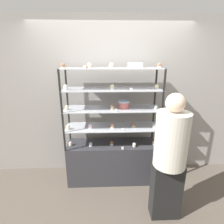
# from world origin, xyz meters

# --- Properties ---
(ground_plane) EXTENTS (20.00, 20.00, 0.00)m
(ground_plane) POSITION_xyz_m (0.00, 0.00, 0.00)
(ground_plane) COLOR brown
(back_wall) EXTENTS (8.00, 0.05, 2.60)m
(back_wall) POSITION_xyz_m (0.00, 0.36, 1.30)
(back_wall) COLOR gray
(back_wall) RESTS_ON ground_plane
(display_base) EXTENTS (1.42, 0.42, 0.66)m
(display_base) POSITION_xyz_m (0.00, 0.00, 0.33)
(display_base) COLOR #333338
(display_base) RESTS_ON ground_plane
(display_riser_lower) EXTENTS (1.42, 0.42, 0.29)m
(display_riser_lower) POSITION_xyz_m (0.00, 0.00, 0.93)
(display_riser_lower) COLOR black
(display_riser_lower) RESTS_ON display_base
(display_riser_middle) EXTENTS (1.42, 0.42, 0.29)m
(display_riser_middle) POSITION_xyz_m (0.00, 0.00, 1.23)
(display_riser_middle) COLOR black
(display_riser_middle) RESTS_ON display_riser_lower
(display_riser_upper) EXTENTS (1.42, 0.42, 0.29)m
(display_riser_upper) POSITION_xyz_m (0.00, 0.00, 1.52)
(display_riser_upper) COLOR black
(display_riser_upper) RESTS_ON display_riser_middle
(display_riser_top) EXTENTS (1.42, 0.42, 0.29)m
(display_riser_top) POSITION_xyz_m (0.00, 0.00, 1.82)
(display_riser_top) COLOR black
(display_riser_top) RESTS_ON display_riser_upper
(layer_cake_centerpiece) EXTENTS (0.17, 0.17, 0.11)m
(layer_cake_centerpiece) POSITION_xyz_m (0.18, 0.02, 1.30)
(layer_cake_centerpiece) COLOR #C66660
(layer_cake_centerpiece) RESTS_ON display_riser_middle
(sheet_cake_frosted) EXTENTS (0.19, 0.16, 0.07)m
(sheet_cake_frosted) POSITION_xyz_m (0.33, 0.01, 1.87)
(sheet_cake_frosted) COLOR beige
(sheet_cake_frosted) RESTS_ON display_riser_top
(cupcake_0) EXTENTS (0.05, 0.05, 0.07)m
(cupcake_0) POSITION_xyz_m (-0.65, -0.04, 0.69)
(cupcake_0) COLOR beige
(cupcake_0) RESTS_ON display_base
(cupcake_1) EXTENTS (0.05, 0.05, 0.07)m
(cupcake_1) POSITION_xyz_m (-0.33, -0.07, 0.69)
(cupcake_1) COLOR white
(cupcake_1) RESTS_ON display_base
(cupcake_2) EXTENTS (0.05, 0.05, 0.07)m
(cupcake_2) POSITION_xyz_m (-0.01, -0.04, 0.69)
(cupcake_2) COLOR white
(cupcake_2) RESTS_ON display_base
(cupcake_3) EXTENTS (0.05, 0.05, 0.07)m
(cupcake_3) POSITION_xyz_m (0.34, -0.11, 0.69)
(cupcake_3) COLOR beige
(cupcake_3) RESTS_ON display_base
(cupcake_4) EXTENTS (0.05, 0.05, 0.07)m
(cupcake_4) POSITION_xyz_m (0.66, -0.06, 0.69)
(cupcake_4) COLOR beige
(cupcake_4) RESTS_ON display_base
(price_tag_0) EXTENTS (0.04, 0.00, 0.04)m
(price_tag_0) POSITION_xyz_m (0.15, -0.19, 0.68)
(price_tag_0) COLOR white
(price_tag_0) RESTS_ON display_base
(cupcake_5) EXTENTS (0.06, 0.06, 0.07)m
(cupcake_5) POSITION_xyz_m (-0.66, -0.09, 0.98)
(cupcake_5) COLOR white
(cupcake_5) RESTS_ON display_riser_lower
(cupcake_6) EXTENTS (0.06, 0.06, 0.07)m
(cupcake_6) POSITION_xyz_m (-0.33, -0.06, 0.98)
(cupcake_6) COLOR white
(cupcake_6) RESTS_ON display_riser_lower
(cupcake_7) EXTENTS (0.06, 0.06, 0.07)m
(cupcake_7) POSITION_xyz_m (-0.00, -0.06, 0.98)
(cupcake_7) COLOR white
(cupcake_7) RESTS_ON display_riser_lower
(cupcake_8) EXTENTS (0.06, 0.06, 0.07)m
(cupcake_8) POSITION_xyz_m (0.33, -0.03, 0.98)
(cupcake_8) COLOR beige
(cupcake_8) RESTS_ON display_riser_lower
(cupcake_9) EXTENTS (0.06, 0.06, 0.07)m
(cupcake_9) POSITION_xyz_m (0.64, -0.07, 0.98)
(cupcake_9) COLOR beige
(cupcake_9) RESTS_ON display_riser_lower
(price_tag_1) EXTENTS (0.04, 0.00, 0.04)m
(price_tag_1) POSITION_xyz_m (0.15, -0.19, 0.97)
(price_tag_1) COLOR white
(price_tag_1) RESTS_ON display_riser_lower
(cupcake_10) EXTENTS (0.05, 0.05, 0.07)m
(cupcake_10) POSITION_xyz_m (-0.66, -0.06, 1.28)
(cupcake_10) COLOR beige
(cupcake_10) RESTS_ON display_riser_middle
(cupcake_11) EXTENTS (0.05, 0.05, 0.07)m
(cupcake_11) POSITION_xyz_m (0.00, -0.06, 1.28)
(cupcake_11) COLOR beige
(cupcake_11) RESTS_ON display_riser_middle
(cupcake_12) EXTENTS (0.05, 0.05, 0.07)m
(cupcake_12) POSITION_xyz_m (0.64, -0.08, 1.28)
(cupcake_12) COLOR beige
(cupcake_12) RESTS_ON display_riser_middle
(price_tag_2) EXTENTS (0.04, 0.00, 0.04)m
(price_tag_2) POSITION_xyz_m (0.05, -0.19, 1.27)
(price_tag_2) COLOR white
(price_tag_2) RESTS_ON display_riser_middle
(cupcake_13) EXTENTS (0.06, 0.06, 0.07)m
(cupcake_13) POSITION_xyz_m (-0.65, -0.05, 1.57)
(cupcake_13) COLOR white
(cupcake_13) RESTS_ON display_riser_upper
(cupcake_14) EXTENTS (0.06, 0.06, 0.07)m
(cupcake_14) POSITION_xyz_m (-0.00, -0.05, 1.57)
(cupcake_14) COLOR beige
(cupcake_14) RESTS_ON display_riser_upper
(cupcake_15) EXTENTS (0.06, 0.06, 0.07)m
(cupcake_15) POSITION_xyz_m (0.64, -0.04, 1.57)
(cupcake_15) COLOR beige
(cupcake_15) RESTS_ON display_riser_upper
(price_tag_3) EXTENTS (0.04, 0.00, 0.04)m
(price_tag_3) POSITION_xyz_m (0.25, -0.19, 1.56)
(price_tag_3) COLOR white
(price_tag_3) RESTS_ON display_riser_upper
(cupcake_16) EXTENTS (0.06, 0.06, 0.07)m
(cupcake_16) POSITION_xyz_m (-0.66, -0.07, 1.87)
(cupcake_16) COLOR #CCB28C
(cupcake_16) RESTS_ON display_riser_top
(cupcake_17) EXTENTS (0.06, 0.06, 0.07)m
(cupcake_17) POSITION_xyz_m (-0.31, -0.04, 1.87)
(cupcake_17) COLOR beige
(cupcake_17) RESTS_ON display_riser_top
(cupcake_18) EXTENTS (0.06, 0.06, 0.07)m
(cupcake_18) POSITION_xyz_m (-0.01, -0.04, 1.87)
(cupcake_18) COLOR white
(cupcake_18) RESTS_ON display_riser_top
(cupcake_19) EXTENTS (0.06, 0.06, 0.07)m
(cupcake_19) POSITION_xyz_m (0.65, -0.07, 1.87)
(cupcake_19) COLOR white
(cupcake_19) RESTS_ON display_riser_top
(price_tag_4) EXTENTS (0.04, 0.00, 0.04)m
(price_tag_4) POSITION_xyz_m (-0.36, -0.19, 1.86)
(price_tag_4) COLOR white
(price_tag_4) RESTS_ON display_riser_top
(donut_glazed) EXTENTS (0.13, 0.13, 0.04)m
(donut_glazed) POSITION_xyz_m (-0.34, -0.00, 1.85)
(donut_glazed) COLOR brown
(donut_glazed) RESTS_ON display_riser_top
(customer_figure) EXTENTS (0.38, 0.38, 1.62)m
(customer_figure) POSITION_xyz_m (0.65, -0.74, 0.86)
(customer_figure) COLOR black
(customer_figure) RESTS_ON ground_plane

